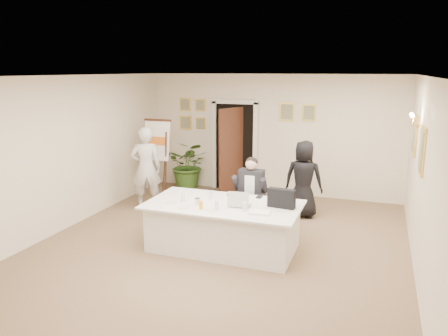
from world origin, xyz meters
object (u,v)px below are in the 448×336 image
at_px(oj_glass, 201,205).
at_px(flip_chart, 160,163).
at_px(steel_jug, 197,201).
at_px(conference_table, 223,226).
at_px(laptop_bag, 281,198).
at_px(seated_man, 250,195).
at_px(potted_palm, 189,165).
at_px(paper_stack, 260,212).
at_px(standing_woman, 304,179).
at_px(laptop, 240,197).
at_px(standing_man, 146,168).

bearing_deg(oj_glass, flip_chart, 128.72).
height_order(oj_glass, steel_jug, oj_glass).
bearing_deg(conference_table, laptop_bag, 7.19).
bearing_deg(seated_man, potted_palm, 123.91).
relative_size(potted_palm, steel_jug, 10.85).
bearing_deg(paper_stack, conference_table, 158.29).
xyz_separation_m(conference_table, seated_man, (0.20, 0.89, 0.31)).
height_order(conference_table, seated_man, seated_man).
distance_m(seated_man, potted_palm, 3.30).
relative_size(standing_woman, paper_stack, 4.82).
height_order(seated_man, flip_chart, flip_chart).
bearing_deg(seated_man, paper_stack, -77.31).
bearing_deg(flip_chart, paper_stack, -39.92).
bearing_deg(potted_palm, conference_table, -57.49).
relative_size(standing_woman, laptop, 4.30).
bearing_deg(flip_chart, laptop_bag, -33.27).
distance_m(flip_chart, paper_stack, 3.97).
relative_size(laptop, oj_glass, 2.77).
relative_size(flip_chart, laptop, 4.96).
bearing_deg(seated_man, laptop_bag, -56.66).
height_order(standing_man, standing_woman, standing_man).
height_order(seated_man, laptop_bag, seated_man).
relative_size(conference_table, standing_man, 1.43).
distance_m(seated_man, flip_chart, 2.91).
height_order(seated_man, paper_stack, seated_man).
xyz_separation_m(laptop, steel_jug, (-0.66, -0.19, -0.08)).
bearing_deg(steel_jug, laptop, 16.18).
relative_size(seated_man, flip_chart, 0.78).
height_order(potted_palm, laptop, potted_palm).
bearing_deg(potted_palm, standing_woman, -21.58).
relative_size(standing_woman, steel_jug, 14.08).
height_order(potted_palm, oj_glass, potted_palm).
distance_m(potted_palm, oj_glass, 4.11).
xyz_separation_m(seated_man, flip_chart, (-2.56, 1.38, 0.13)).
relative_size(seated_man, steel_jug, 12.73).
xyz_separation_m(seated_man, standing_woman, (0.75, 1.18, 0.07)).
bearing_deg(seated_man, standing_man, 155.95).
distance_m(laptop, paper_stack, 0.49).
height_order(flip_chart, steel_jug, flip_chart).
distance_m(seated_man, standing_man, 2.56).
height_order(conference_table, laptop_bag, laptop_bag).
bearing_deg(laptop, oj_glass, -148.18).
bearing_deg(conference_table, oj_glass, -121.11).
relative_size(laptop, steel_jug, 3.27).
bearing_deg(flip_chart, seated_man, -28.36).
relative_size(standing_man, laptop_bag, 3.99).
distance_m(standing_woman, steel_jug, 2.62).
height_order(flip_chart, potted_palm, flip_chart).
bearing_deg(conference_table, potted_palm, 122.51).
height_order(conference_table, potted_palm, potted_palm).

